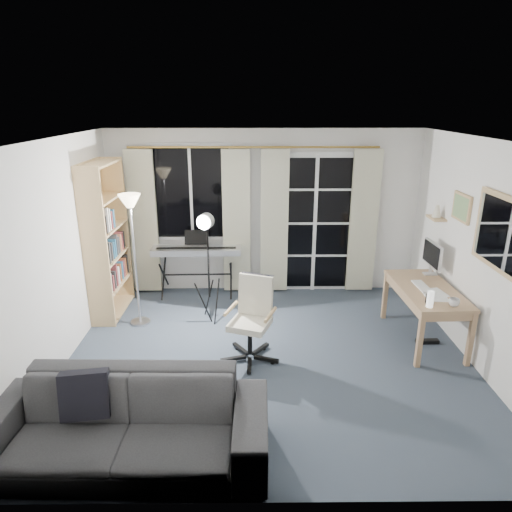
{
  "coord_description": "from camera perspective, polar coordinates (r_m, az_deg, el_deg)",
  "views": [
    {
      "loc": [
        -0.18,
        -4.55,
        2.76
      ],
      "look_at": [
        -0.13,
        0.35,
        1.09
      ],
      "focal_mm": 32.0,
      "sensor_mm": 36.0,
      "label": 1
    }
  ],
  "objects": [
    {
      "name": "framed_print",
      "position": [
        5.75,
        24.32,
        5.55
      ],
      "size": [
        0.03,
        0.42,
        0.32
      ],
      "color": "tan",
      "rests_on": "floor"
    },
    {
      "name": "wall_mirror",
      "position": [
        4.98,
        28.31,
        2.52
      ],
      "size": [
        0.04,
        0.94,
        0.74
      ],
      "color": "tan",
      "rests_on": "floor"
    },
    {
      "name": "desk",
      "position": [
        5.76,
        20.51,
        -4.54
      ],
      "size": [
        0.67,
        1.28,
        0.67
      ],
      "rotation": [
        0.0,
        0.0,
        0.04
      ],
      "color": "#A67F55",
      "rests_on": "floor"
    },
    {
      "name": "monitor",
      "position": [
        6.1,
        21.16,
        0.1
      ],
      "size": [
        0.17,
        0.49,
        0.42
      ],
      "rotation": [
        0.0,
        0.0,
        0.04
      ],
      "color": "silver",
      "rests_on": "desk"
    },
    {
      "name": "french_door",
      "position": [
        6.81,
        7.32,
        3.94
      ],
      "size": [
        1.32,
        0.09,
        2.11
      ],
      "color": "white",
      "rests_on": "floor"
    },
    {
      "name": "torchiere_lamp",
      "position": [
        5.75,
        -15.3,
        4.21
      ],
      "size": [
        0.29,
        0.29,
        1.7
      ],
      "rotation": [
        0.0,
        0.0,
        -0.06
      ],
      "color": "#B2B2B7",
      "rests_on": "floor"
    },
    {
      "name": "sofa",
      "position": [
        3.92,
        -16.39,
        -18.19
      ],
      "size": [
        2.29,
        0.71,
        0.89
      ],
      "rotation": [
        0.0,
        0.0,
        -0.02
      ],
      "color": "#28282A",
      "rests_on": "floor"
    },
    {
      "name": "desk_clutter",
      "position": [
        5.58,
        20.7,
        -6.02
      ],
      "size": [
        0.38,
        0.77,
        0.85
      ],
      "rotation": [
        0.0,
        0.0,
        0.04
      ],
      "color": "white",
      "rests_on": "desk"
    },
    {
      "name": "curtains",
      "position": [
        6.64,
        -0.18,
        4.32
      ],
      "size": [
        3.6,
        0.07,
        2.13
      ],
      "color": "gold",
      "rests_on": "floor"
    },
    {
      "name": "floor",
      "position": [
        5.32,
        1.49,
        -12.49
      ],
      "size": [
        4.5,
        4.0,
        0.02
      ],
      "primitive_type": "cube",
      "color": "#323E4A",
      "rests_on": "ground"
    },
    {
      "name": "keyboard_piano",
      "position": [
        6.62,
        -7.45,
        0.57
      ],
      "size": [
        1.28,
        0.64,
        0.92
      ],
      "rotation": [
        0.0,
        0.0,
        0.02
      ],
      "color": "black",
      "rests_on": "floor"
    },
    {
      "name": "bookshelf",
      "position": [
        6.31,
        -18.51,
        1.4
      ],
      "size": [
        0.34,
        0.96,
        2.05
      ],
      "rotation": [
        0.0,
        0.0,
        -0.02
      ],
      "color": "tan",
      "rests_on": "floor"
    },
    {
      "name": "window",
      "position": [
        6.7,
        -8.1,
        7.82
      ],
      "size": [
        1.2,
        0.08,
        1.4
      ],
      "color": "white",
      "rests_on": "floor"
    },
    {
      "name": "office_chair",
      "position": [
        5.09,
        -0.36,
        -6.85
      ],
      "size": [
        0.65,
        0.66,
        0.94
      ],
      "rotation": [
        0.0,
        0.0,
        -0.35
      ],
      "color": "black",
      "rests_on": "floor"
    },
    {
      "name": "wall_shelf",
      "position": [
        6.21,
        21.66,
        4.95
      ],
      "size": [
        0.16,
        0.3,
        0.18
      ],
      "color": "tan",
      "rests_on": "floor"
    },
    {
      "name": "mug",
      "position": [
        5.32,
        23.54,
        -5.24
      ],
      "size": [
        0.11,
        0.09,
        0.11
      ],
      "primitive_type": "imported",
      "rotation": [
        0.0,
        0.0,
        0.04
      ],
      "color": "silver",
      "rests_on": "desk"
    },
    {
      "name": "studio_light",
      "position": [
        5.67,
        -6.27,
        2.71
      ],
      "size": [
        0.32,
        0.33,
        1.49
      ],
      "rotation": [
        0.0,
        0.0,
        -0.3
      ],
      "color": "black",
      "rests_on": "floor"
    }
  ]
}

